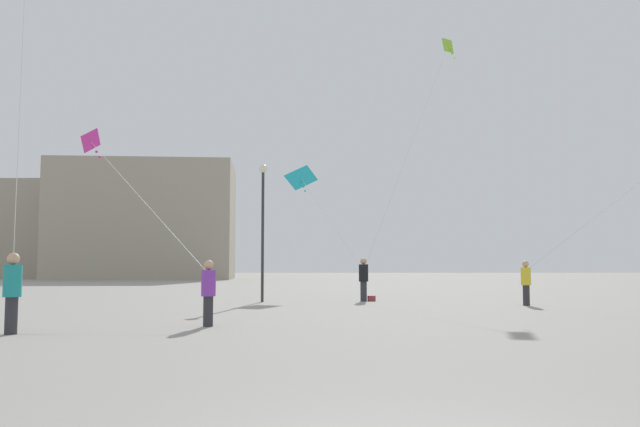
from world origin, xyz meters
name	(u,v)px	position (x,y,z in m)	size (l,w,h in m)	color
person_in_black	(364,278)	(1.87, 23.22, 1.01)	(0.40, 0.40, 1.85)	#2D2D33
person_in_purple	(208,290)	(-3.16, 11.61, 0.90)	(0.36, 0.36, 1.64)	#2D2D33
person_in_teal	(12,289)	(-7.23, 9.88, 0.98)	(0.39, 0.39, 1.79)	#2D2D33
person_in_yellow	(526,281)	(7.77, 20.02, 0.93)	(0.37, 0.37, 1.70)	#2D2D33
kite_cyan_delta	(301,179)	(-0.79, 29.06, 6.05)	(3.56, 6.70, 5.27)	#1EB2C6
kite_lime_delta	(447,51)	(7.49, 31.33, 13.71)	(6.20, 9.00, 13.17)	#8CD12D
kite_magenta_delta	(92,143)	(-8.73, 19.84, 6.12)	(6.02, 9.05, 5.32)	#D12899
building_left_hall	(32,231)	(-37.00, 85.19, 6.31)	(28.68, 15.14, 12.61)	#A39984
building_centre_hall	(146,222)	(-19.00, 73.21, 6.79)	(20.97, 12.99, 13.57)	#A39984
lamppost_east	(263,211)	(-2.43, 22.84, 3.82)	(0.36, 0.36, 5.81)	#2D2D30
handbag_beside_flyer	(372,298)	(2.22, 23.32, 0.12)	(0.32, 0.14, 0.24)	maroon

